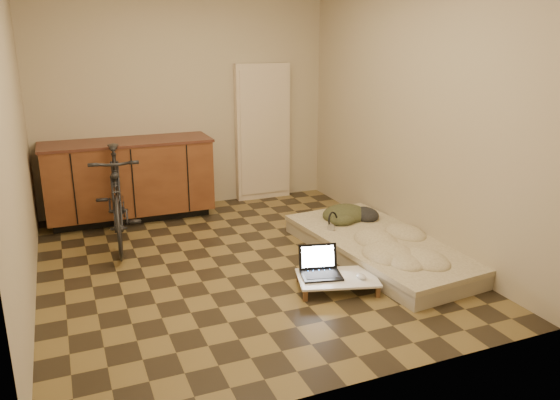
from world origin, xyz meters
name	(u,v)px	position (x,y,z in m)	size (l,w,h in m)	color
room_shell	(238,123)	(0.00, 0.00, 1.30)	(3.50, 4.00, 2.60)	brown
cabinets	(129,179)	(-0.75, 1.70, 0.47)	(1.84, 0.62, 0.91)	black
appliance_panel	(263,133)	(0.95, 1.94, 0.85)	(0.70, 0.10, 1.70)	beige
bicycle	(117,192)	(-0.96, 1.00, 0.53)	(0.48, 1.64, 1.06)	black
futon	(382,247)	(1.30, -0.34, 0.09)	(1.18, 2.15, 0.18)	#ADA28A
clothing_pile	(350,209)	(1.31, 0.30, 0.28)	(0.51, 0.43, 0.21)	#373B22
headphones	(333,221)	(1.01, 0.11, 0.25)	(0.22, 0.20, 0.15)	black
lap_desk	(337,278)	(0.57, -0.81, 0.09)	(0.74, 0.58, 0.11)	brown
laptop	(320,269)	(0.46, -0.70, 0.16)	(0.39, 0.36, 0.23)	black
mouse	(361,276)	(0.73, -0.91, 0.13)	(0.07, 0.11, 0.04)	silver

